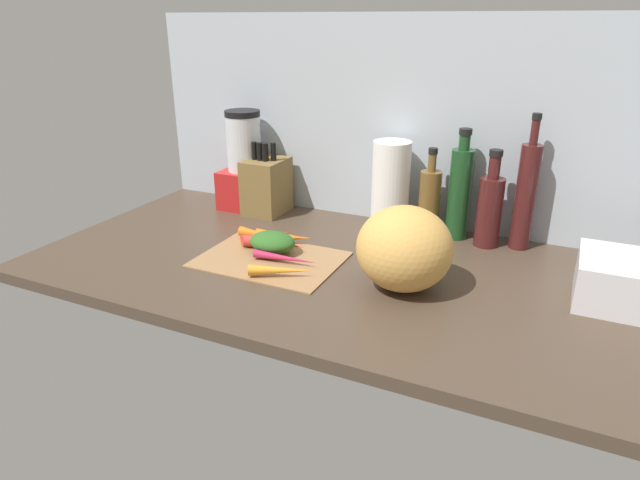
{
  "coord_description": "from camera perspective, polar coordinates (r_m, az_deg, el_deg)",
  "views": [
    {
      "loc": [
        43.2,
        -117.77,
        58.36
      ],
      "look_at": [
        -8.13,
        -7.91,
        9.27
      ],
      "focal_mm": 30.85,
      "sensor_mm": 36.0,
      "label": 1
    }
  ],
  "objects": [
    {
      "name": "bottle_1",
      "position": [
        1.58,
        14.29,
        4.87
      ],
      "size": [
        6.31,
        6.31,
        31.07
      ],
      "color": "#19421E",
      "rests_on": "ground_plane"
    },
    {
      "name": "carrot_5",
      "position": [
        1.53,
        -5.47,
        0.4
      ],
      "size": [
        11.68,
        13.39,
        3.01
      ],
      "primitive_type": "cone",
      "rotation": [
        0.0,
        1.57,
        0.89
      ],
      "color": "red",
      "rests_on": "cutting_board"
    },
    {
      "name": "winter_squash",
      "position": [
        1.26,
        8.74,
        -0.88
      ],
      "size": [
        22.01,
        21.5,
        19.66
      ],
      "primitive_type": "ellipsoid",
      "color": "gold",
      "rests_on": "ground_plane"
    },
    {
      "name": "carrot_1",
      "position": [
        1.51,
        -3.35,
        0.19
      ],
      "size": [
        12.58,
        8.43,
        2.9
      ],
      "primitive_type": "cone",
      "rotation": [
        0.0,
        1.57,
        0.48
      ],
      "color": "orange",
      "rests_on": "cutting_board"
    },
    {
      "name": "carrot_4",
      "position": [
        1.52,
        -3.86,
        0.38
      ],
      "size": [
        15.55,
        6.56,
        3.3
      ],
      "primitive_type": "cone",
      "rotation": [
        0.0,
        1.57,
        0.22
      ],
      "color": "orange",
      "rests_on": "cutting_board"
    },
    {
      "name": "wall_back",
      "position": [
        1.65,
        9.65,
        11.81
      ],
      "size": [
        170.0,
        3.0,
        60.0
      ],
      "primitive_type": "cube",
      "color": "#ADB7C1",
      "rests_on": "ground_plane"
    },
    {
      "name": "carrot_6",
      "position": [
        1.47,
        -4.66,
        -0.38
      ],
      "size": [
        17.12,
        5.58,
        3.07
      ],
      "primitive_type": "cone",
      "rotation": [
        0.0,
        1.57,
        0.15
      ],
      "color": "red",
      "rests_on": "cutting_board"
    },
    {
      "name": "knife_block",
      "position": [
        1.76,
        -5.58,
        5.67
      ],
      "size": [
        11.53,
        14.55,
        22.84
      ],
      "color": "brown",
      "rests_on": "ground_plane"
    },
    {
      "name": "carrot_2",
      "position": [
        1.32,
        -4.14,
        -3.16
      ],
      "size": [
        15.09,
        8.6,
        2.69
      ],
      "primitive_type": "cone",
      "rotation": [
        0.0,
        1.57,
        0.41
      ],
      "color": "orange",
      "rests_on": "cutting_board"
    },
    {
      "name": "paper_towel_roll",
      "position": [
        1.61,
        7.33,
        5.53
      ],
      "size": [
        10.88,
        10.88,
        26.27
      ],
      "primitive_type": "cylinder",
      "color": "white",
      "rests_on": "ground_plane"
    },
    {
      "name": "carrot_0",
      "position": [
        1.39,
        -3.58,
        -1.9
      ],
      "size": [
        17.68,
        3.52,
        2.21
      ],
      "primitive_type": "cone",
      "rotation": [
        0.0,
        1.57,
        0.08
      ],
      "color": "#B2264C",
      "rests_on": "cutting_board"
    },
    {
      "name": "carrot_3",
      "position": [
        1.54,
        -6.28,
        0.55
      ],
      "size": [
        12.97,
        3.32,
        2.8
      ],
      "primitive_type": "cone",
      "rotation": [
        0.0,
        1.57,
        -0.04
      ],
      "color": "orange",
      "rests_on": "cutting_board"
    },
    {
      "name": "blender_appliance",
      "position": [
        1.81,
        -7.78,
        7.52
      ],
      "size": [
        14.55,
        14.55,
        31.67
      ],
      "color": "red",
      "rests_on": "ground_plane"
    },
    {
      "name": "bottle_0",
      "position": [
        1.6,
        11.26,
        3.96
      ],
      "size": [
        6.08,
        6.08,
        25.29
      ],
      "color": "brown",
      "rests_on": "ground_plane"
    },
    {
      "name": "bottle_2",
      "position": [
        1.55,
        17.17,
        3.13
      ],
      "size": [
        6.71,
        6.71,
        26.71
      ],
      "color": "#471919",
      "rests_on": "ground_plane"
    },
    {
      "name": "cutting_board",
      "position": [
        1.43,
        -5.21,
        -1.95
      ],
      "size": [
        36.03,
        26.28,
        0.8
      ],
      "primitive_type": "cube",
      "color": "#997047",
      "rests_on": "ground_plane"
    },
    {
      "name": "bottle_3",
      "position": [
        1.55,
        20.55,
        4.39
      ],
      "size": [
        5.41,
        5.41,
        36.32
      ],
      "color": "#471919",
      "rests_on": "ground_plane"
    },
    {
      "name": "carrot_greens_pile",
      "position": [
        1.46,
        -4.96,
        -0.2
      ],
      "size": [
        12.56,
        9.66,
        5.31
      ],
      "primitive_type": "ellipsoid",
      "color": "#2D6023",
      "rests_on": "cutting_board"
    },
    {
      "name": "ground_plane",
      "position": [
        1.39,
        4.43,
        -3.54
      ],
      "size": [
        170.0,
        80.0,
        3.0
      ],
      "primitive_type": "cube",
      "color": "#47382B"
    }
  ]
}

